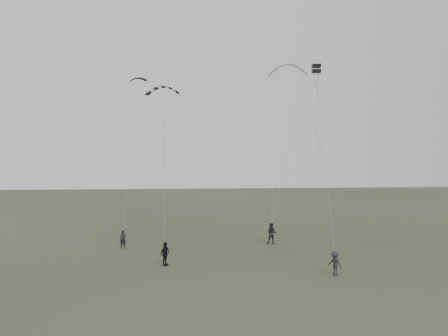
{
  "coord_description": "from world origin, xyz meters",
  "views": [
    {
      "loc": [
        -2.8,
        -32.34,
        8.4
      ],
      "look_at": [
        0.34,
        5.44,
        7.08
      ],
      "focal_mm": 35.0,
      "sensor_mm": 36.0,
      "label": 1
    }
  ],
  "objects": [
    {
      "name": "flyer_far",
      "position": [
        7.21,
        -3.48,
        0.83
      ],
      "size": [
        1.14,
        1.23,
        1.66
      ],
      "primitive_type": "imported",
      "rotation": [
        0.0,
        0.0,
        -0.93
      ],
      "color": "#2A2A2F",
      "rests_on": "ground"
    },
    {
      "name": "ground",
      "position": [
        0.0,
        0.0,
        0.0
      ],
      "size": [
        140.0,
        140.0,
        0.0
      ],
      "primitive_type": "plane",
      "color": "#39412A",
      "rests_on": "ground"
    },
    {
      "name": "kite_pale_large",
      "position": [
        7.8,
        13.69,
        17.75
      ],
      "size": [
        4.35,
        2.46,
        1.84
      ],
      "primitive_type": null,
      "rotation": [
        0.19,
        0.0,
        -0.31
      ],
      "color": "#A3A6A8",
      "rests_on": "flyer_right"
    },
    {
      "name": "flyer_left",
      "position": [
        -8.5,
        6.39,
        0.79
      ],
      "size": [
        0.58,
        0.39,
        1.57
      ],
      "primitive_type": "imported",
      "rotation": [
        0.0,
        0.0,
        0.02
      ],
      "color": "black",
      "rests_on": "ground"
    },
    {
      "name": "kite_striped",
      "position": [
        -4.69,
        3.65,
        13.77
      ],
      "size": [
        3.1,
        1.74,
        1.29
      ],
      "primitive_type": null,
      "rotation": [
        0.21,
        0.0,
        0.28
      ],
      "color": "black",
      "rests_on": "flyer_center"
    },
    {
      "name": "flyer_center",
      "position": [
        -4.51,
        0.14,
        0.89
      ],
      "size": [
        0.92,
        1.11,
        1.77
      ],
      "primitive_type": "imported",
      "rotation": [
        0.0,
        0.0,
        1.0
      ],
      "color": "black",
      "rests_on": "ground"
    },
    {
      "name": "kite_dark_small",
      "position": [
        -7.66,
        11.67,
        15.8
      ],
      "size": [
        1.75,
        0.95,
        0.66
      ],
      "primitive_type": null,
      "rotation": [
        0.31,
        0.0,
        -0.2
      ],
      "color": "black",
      "rests_on": "flyer_left"
    },
    {
      "name": "kite_box",
      "position": [
        8.19,
        4.45,
        15.61
      ],
      "size": [
        0.71,
        0.75,
        0.77
      ],
      "primitive_type": null,
      "rotation": [
        0.06,
        0.0,
        -0.05
      ],
      "color": "black",
      "rests_on": "flyer_far"
    },
    {
      "name": "flyer_right",
      "position": [
        4.9,
        7.05,
        0.98
      ],
      "size": [
        1.1,
        0.95,
        1.96
      ],
      "primitive_type": "imported",
      "rotation": [
        0.0,
        0.0,
        -0.24
      ],
      "color": "#25252B",
      "rests_on": "ground"
    }
  ]
}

